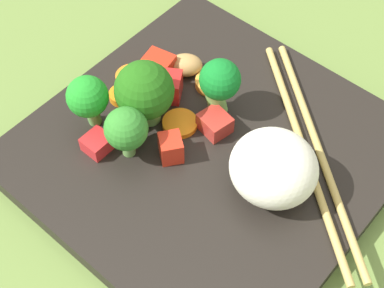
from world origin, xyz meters
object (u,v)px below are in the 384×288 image
Objects in this scene: square_plate at (209,151)px; carrot_slice_4 at (177,126)px; rice_mound at (275,167)px; broccoli_floret_3 at (88,98)px; chopstick_pair at (311,150)px.

carrot_slice_4 reaches higher than square_plate.
rice_mound is (6.50, 0.17, 3.76)cm from square_plate.
rice_mound is at bearing 18.00° from broccoli_floret_3.
rice_mound is 5.59cm from chopstick_pair.
broccoli_floret_3 is 19.47cm from chopstick_pair.
carrot_slice_4 is 11.81cm from chopstick_pair.
rice_mound is 2.27× the size of carrot_slice_4.
broccoli_floret_3 is at bearing -162.00° from rice_mound.
square_plate is 3.58cm from carrot_slice_4.
square_plate is 8.85cm from chopstick_pair.
carrot_slice_4 is 0.15× the size of chopstick_pair.
rice_mound is 16.56cm from broccoli_floret_3.
chopstick_pair is (7.11, 5.12, 1.25)cm from square_plate.
chopstick_pair is at bearing 31.62° from broccoli_floret_3.
square_plate is 4.05× the size of rice_mound.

